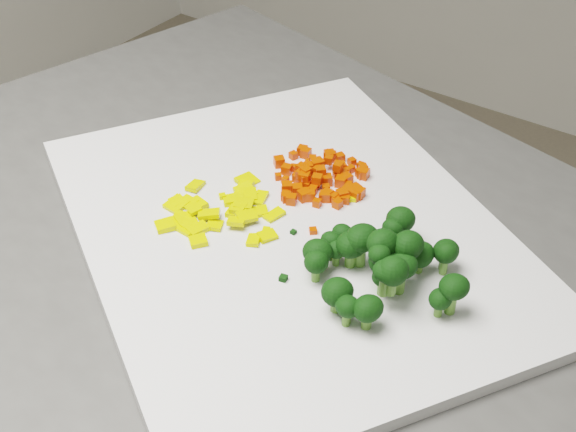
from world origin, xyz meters
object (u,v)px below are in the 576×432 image
Objects in this scene: broccoli_pile at (382,261)px; pepper_pile at (221,209)px; cutting_board at (288,230)px; carrot_pile at (320,168)px.

pepper_pile is at bearing -179.98° from broccoli_pile.
broccoli_pile is at bearing 0.02° from pepper_pile.
cutting_board is 3.75× the size of broccoli_pile.
pepper_pile reaches higher than cutting_board.
pepper_pile is (-0.06, -0.03, 0.02)m from cutting_board.
cutting_board is 0.08m from carrot_pile.
pepper_pile is 0.97× the size of broccoli_pile.
cutting_board is at bearing 167.19° from broccoli_pile.
cutting_board is 4.50× the size of carrot_pile.
broccoli_pile is (0.18, 0.00, 0.02)m from pepper_pile.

